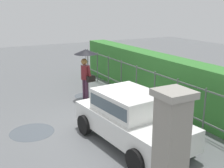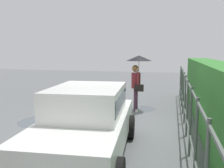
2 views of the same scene
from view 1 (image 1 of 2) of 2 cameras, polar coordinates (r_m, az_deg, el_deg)
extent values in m
plane|color=slate|center=(9.59, -3.66, -7.73)|extent=(40.00, 40.00, 0.00)
cube|color=white|center=(8.03, 4.00, -8.02)|extent=(3.84, 1.99, 0.60)
cube|color=white|center=(7.92, 3.42, -3.68)|extent=(2.03, 1.62, 0.60)
cube|color=#4C5B66|center=(7.91, 3.42, -3.54)|extent=(1.88, 1.62, 0.33)
cylinder|color=black|center=(7.86, 14.65, -11.32)|extent=(0.61, 0.24, 0.60)
cylinder|color=black|center=(6.82, 4.83, -15.26)|extent=(0.61, 0.24, 0.60)
cylinder|color=black|center=(9.52, 3.36, -5.94)|extent=(0.61, 0.24, 0.60)
cylinder|color=black|center=(8.68, -5.60, -8.19)|extent=(0.61, 0.24, 0.60)
cube|color=red|center=(9.68, -0.15, -2.83)|extent=(0.08, 0.20, 0.16)
cube|color=red|center=(9.15, -5.90, -4.03)|extent=(0.08, 0.20, 0.16)
cylinder|color=#47283D|center=(11.88, -5.62, -0.91)|extent=(0.15, 0.15, 0.86)
cylinder|color=#47283D|center=(11.71, -5.14, -1.14)|extent=(0.15, 0.15, 0.86)
cube|color=white|center=(12.02, -5.33, -2.65)|extent=(0.26, 0.10, 0.08)
cube|color=white|center=(11.86, -4.84, -2.90)|extent=(0.26, 0.10, 0.08)
cylinder|color=maroon|center=(11.61, -5.47, 2.38)|extent=(0.34, 0.34, 0.58)
sphere|color=#DBAD89|center=(11.52, -5.53, 4.46)|extent=(0.22, 0.22, 0.22)
sphere|color=olive|center=(11.50, -5.66, 4.54)|extent=(0.25, 0.25, 0.25)
cylinder|color=maroon|center=(11.83, -5.67, 2.77)|extent=(0.23, 0.12, 0.56)
cylinder|color=maroon|center=(11.46, -4.58, 2.37)|extent=(0.23, 0.12, 0.56)
cylinder|color=#B2B2B7|center=(11.66, -5.29, 4.17)|extent=(0.02, 0.02, 0.77)
cone|color=black|center=(11.57, -5.35, 6.53)|extent=(0.96, 0.96, 0.20)
cube|color=black|center=(11.51, -4.28, 1.06)|extent=(0.20, 0.36, 0.24)
cube|color=gray|center=(5.34, 11.68, -14.40)|extent=(0.48, 0.48, 2.30)
cube|color=#9E998E|center=(4.85, 12.46, -1.91)|extent=(0.60, 0.60, 0.12)
cylinder|color=#59605B|center=(15.64, -4.90, 4.33)|extent=(0.05, 0.05, 1.50)
cylinder|color=#59605B|center=(14.55, -2.97, 3.51)|extent=(0.05, 0.05, 1.50)
cylinder|color=#59605B|center=(13.49, -0.74, 2.56)|extent=(0.05, 0.05, 1.50)
cylinder|color=#59605B|center=(12.45, 1.86, 1.45)|extent=(0.05, 0.05, 1.50)
cylinder|color=#59605B|center=(11.45, 4.93, 0.14)|extent=(0.05, 0.05, 1.50)
cylinder|color=#59605B|center=(10.49, 8.57, -1.42)|extent=(0.05, 0.05, 1.50)
cylinder|color=#59605B|center=(9.60, 12.91, -3.28)|extent=(0.05, 0.05, 1.50)
cylinder|color=#59605B|center=(8.78, 18.13, -5.47)|extent=(0.05, 0.05, 1.50)
cube|color=#59605B|center=(10.32, 8.72, 2.13)|extent=(12.19, 0.03, 0.04)
cube|color=#59605B|center=(10.58, 8.50, -2.98)|extent=(12.19, 0.03, 0.04)
cube|color=#387F33|center=(10.93, 11.99, 0.18)|extent=(13.19, 0.90, 1.90)
cylinder|color=#4C545B|center=(9.21, -15.87, -9.33)|extent=(1.37, 1.37, 0.00)
cylinder|color=#4C545B|center=(12.29, -5.15, -2.42)|extent=(1.05, 1.05, 0.00)
camera|label=2|loc=(6.14, 43.34, -3.76)|focal=38.04mm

